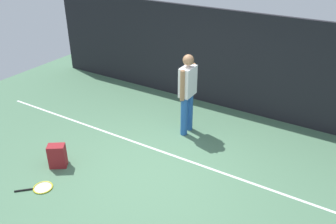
# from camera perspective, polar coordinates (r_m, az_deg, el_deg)

# --- Properties ---
(ground_plane) EXTENTS (12.00, 12.00, 0.00)m
(ground_plane) POSITION_cam_1_polar(r_m,az_deg,el_deg) (6.41, -1.90, -9.37)
(ground_plane) COLOR #4C7556
(back_fence) EXTENTS (10.00, 0.10, 2.28)m
(back_fence) POSITION_cam_1_polar(r_m,az_deg,el_deg) (8.24, 9.61, 8.08)
(back_fence) COLOR black
(back_fence) RESTS_ON ground
(court_line) EXTENTS (9.00, 0.05, 0.00)m
(court_line) POSITION_cam_1_polar(r_m,az_deg,el_deg) (6.78, 0.68, -6.96)
(court_line) COLOR white
(court_line) RESTS_ON ground
(tennis_player) EXTENTS (0.23, 0.53, 1.70)m
(tennis_player) POSITION_cam_1_polar(r_m,az_deg,el_deg) (7.08, 3.15, 3.58)
(tennis_player) COLOR #2659A5
(tennis_player) RESTS_ON ground
(tennis_racket) EXTENTS (0.56, 0.55, 0.03)m
(tennis_racket) POSITION_cam_1_polar(r_m,az_deg,el_deg) (6.37, -19.73, -11.39)
(tennis_racket) COLOR black
(tennis_racket) RESTS_ON ground
(backpack) EXTENTS (0.37, 0.38, 0.44)m
(backpack) POSITION_cam_1_polar(r_m,az_deg,el_deg) (6.70, -17.33, -6.74)
(backpack) COLOR maroon
(backpack) RESTS_ON ground
(tennis_ball_near_player) EXTENTS (0.07, 0.07, 0.07)m
(tennis_ball_near_player) POSITION_cam_1_polar(r_m,az_deg,el_deg) (7.80, 2.29, -1.65)
(tennis_ball_near_player) COLOR #CCE033
(tennis_ball_near_player) RESTS_ON ground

